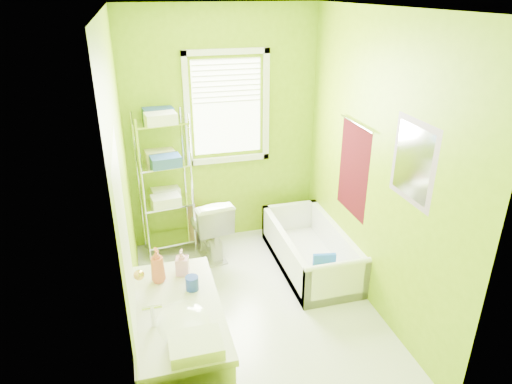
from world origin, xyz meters
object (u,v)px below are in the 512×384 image
object	(u,v)px
toilet	(209,225)
vanity	(182,354)
bathtub	(311,255)
wire_shelf_unit	(165,169)

from	to	relation	value
toilet	vanity	size ratio (longest dim) A/B	0.64
toilet	vanity	xyz separation A→B (m)	(-0.51, -1.93, 0.09)
bathtub	wire_shelf_unit	distance (m)	1.78
vanity	bathtub	bearing A→B (deg)	42.58
toilet	vanity	bearing A→B (deg)	67.85
vanity	wire_shelf_unit	xyz separation A→B (m)	(0.11, 2.12, 0.54)
bathtub	vanity	distance (m)	2.06
toilet	wire_shelf_unit	bearing A→B (deg)	-33.00
bathtub	vanity	world-z (taller)	vanity
toilet	vanity	distance (m)	2.00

